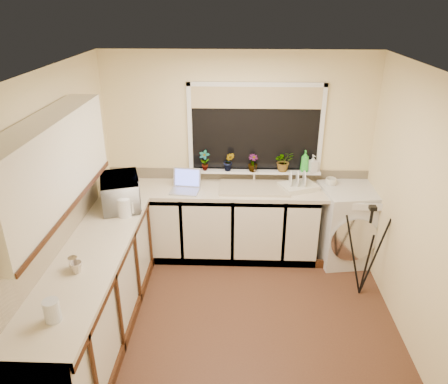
# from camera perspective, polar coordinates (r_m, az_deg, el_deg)

# --- Properties ---
(floor) EXTENTS (3.20, 3.20, 0.00)m
(floor) POSITION_cam_1_polar(r_m,az_deg,el_deg) (4.54, 1.51, -16.33)
(floor) COLOR #503020
(floor) RESTS_ON ground
(ceiling) EXTENTS (3.20, 3.20, 0.00)m
(ceiling) POSITION_cam_1_polar(r_m,az_deg,el_deg) (3.47, 1.98, 15.91)
(ceiling) COLOR white
(ceiling) RESTS_ON ground
(wall_back) EXTENTS (3.20, 0.00, 3.20)m
(wall_back) POSITION_cam_1_polar(r_m,az_deg,el_deg) (5.23, 1.89, 5.05)
(wall_back) COLOR beige
(wall_back) RESTS_ON ground
(wall_front) EXTENTS (3.20, 0.00, 3.20)m
(wall_front) POSITION_cam_1_polar(r_m,az_deg,el_deg) (2.60, 1.35, -17.53)
(wall_front) COLOR beige
(wall_front) RESTS_ON ground
(wall_left) EXTENTS (0.00, 3.00, 3.00)m
(wall_left) POSITION_cam_1_polar(r_m,az_deg,el_deg) (4.18, -20.82, -1.88)
(wall_left) COLOR beige
(wall_left) RESTS_ON ground
(wall_right) EXTENTS (0.00, 3.00, 3.00)m
(wall_right) POSITION_cam_1_polar(r_m,az_deg,el_deg) (4.16, 24.33, -2.58)
(wall_right) COLOR beige
(wall_right) RESTS_ON ground
(base_cabinet_back) EXTENTS (2.55, 0.60, 0.86)m
(base_cabinet_back) POSITION_cam_1_polar(r_m,az_deg,el_deg) (5.29, -1.78, -4.14)
(base_cabinet_back) COLOR silver
(base_cabinet_back) RESTS_ON floor
(base_cabinet_left) EXTENTS (0.54, 2.40, 0.86)m
(base_cabinet_left) POSITION_cam_1_polar(r_m,az_deg,el_deg) (4.24, -16.84, -13.49)
(base_cabinet_left) COLOR silver
(base_cabinet_left) RESTS_ON floor
(worktop_back) EXTENTS (3.20, 0.60, 0.04)m
(worktop_back) POSITION_cam_1_polar(r_m,az_deg,el_deg) (5.08, 1.81, 0.25)
(worktop_back) COLOR beige
(worktop_back) RESTS_ON base_cabinet_back
(worktop_left) EXTENTS (0.60, 2.40, 0.04)m
(worktop_left) POSITION_cam_1_polar(r_m,az_deg,el_deg) (3.99, -17.63, -8.36)
(worktop_left) COLOR beige
(worktop_left) RESTS_ON base_cabinet_left
(upper_cabinet) EXTENTS (0.28, 1.90, 0.70)m
(upper_cabinet) POSITION_cam_1_polar(r_m,az_deg,el_deg) (3.52, -22.43, 3.21)
(upper_cabinet) COLOR silver
(upper_cabinet) RESTS_ON wall_left
(splashback_left) EXTENTS (0.02, 2.40, 0.45)m
(splashback_left) POSITION_cam_1_polar(r_m,az_deg,el_deg) (3.97, -22.01, -5.09)
(splashback_left) COLOR beige
(splashback_left) RESTS_ON wall_left
(splashback_back) EXTENTS (3.20, 0.02, 0.14)m
(splashback_back) POSITION_cam_1_polar(r_m,az_deg,el_deg) (5.31, 1.85, 2.41)
(splashback_back) COLOR beige
(splashback_back) RESTS_ON wall_back
(window_glass) EXTENTS (1.50, 0.02, 1.00)m
(window_glass) POSITION_cam_1_polar(r_m,az_deg,el_deg) (5.12, 4.20, 8.38)
(window_glass) COLOR black
(window_glass) RESTS_ON wall_back
(window_blind) EXTENTS (1.50, 0.02, 0.25)m
(window_blind) POSITION_cam_1_polar(r_m,az_deg,el_deg) (5.01, 4.34, 12.42)
(window_blind) COLOR tan
(window_blind) RESTS_ON wall_back
(windowsill) EXTENTS (1.60, 0.14, 0.03)m
(windowsill) POSITION_cam_1_polar(r_m,az_deg,el_deg) (5.24, 4.04, 2.79)
(windowsill) COLOR white
(windowsill) RESTS_ON wall_back
(sink) EXTENTS (0.82, 0.46, 0.03)m
(sink) POSITION_cam_1_polar(r_m,az_deg,el_deg) (5.07, 4.07, 0.55)
(sink) COLOR tan
(sink) RESTS_ON worktop_back
(faucet) EXTENTS (0.03, 0.03, 0.24)m
(faucet) POSITION_cam_1_polar(r_m,az_deg,el_deg) (5.20, 4.05, 2.44)
(faucet) COLOR silver
(faucet) RESTS_ON worktop_back
(washing_machine) EXTENTS (0.74, 0.73, 0.93)m
(washing_machine) POSITION_cam_1_polar(r_m,az_deg,el_deg) (5.40, 16.15, -4.14)
(washing_machine) COLOR silver
(washing_machine) RESTS_ON floor
(laptop) EXTENTS (0.36, 0.33, 0.24)m
(laptop) POSITION_cam_1_polar(r_m,az_deg,el_deg) (5.04, -5.12, 0.96)
(laptop) COLOR #AAABB2
(laptop) RESTS_ON worktop_back
(kettle) EXTENTS (0.15, 0.15, 0.20)m
(kettle) POSITION_cam_1_polar(r_m,az_deg,el_deg) (4.53, -13.16, -2.00)
(kettle) COLOR white
(kettle) RESTS_ON worktop_left
(dish_rack) EXTENTS (0.49, 0.44, 0.06)m
(dish_rack) POSITION_cam_1_polar(r_m,az_deg,el_deg) (5.13, 9.89, 0.71)
(dish_rack) COLOR beige
(dish_rack) RESTS_ON worktop_back
(tripod) EXTENTS (0.67, 0.67, 1.07)m
(tripod) POSITION_cam_1_polar(r_m,az_deg,el_deg) (4.78, 18.38, -7.54)
(tripod) COLOR black
(tripod) RESTS_ON floor
(glass_jug) EXTENTS (0.11, 0.11, 0.17)m
(glass_jug) POSITION_cam_1_polar(r_m,az_deg,el_deg) (3.31, -21.96, -14.47)
(glass_jug) COLOR silver
(glass_jug) RESTS_ON worktop_left
(steel_jar) EXTENTS (0.08, 0.08, 0.11)m
(steel_jar) POSITION_cam_1_polar(r_m,az_deg,el_deg) (3.82, -19.47, -8.94)
(steel_jar) COLOR white
(steel_jar) RESTS_ON worktop_left
(microwave) EXTENTS (0.55, 0.67, 0.32)m
(microwave) POSITION_cam_1_polar(r_m,az_deg,el_deg) (4.73, -13.63, 0.01)
(microwave) COLOR white
(microwave) RESTS_ON worktop_left
(plant_a) EXTENTS (0.15, 0.12, 0.25)m
(plant_a) POSITION_cam_1_polar(r_m,az_deg,el_deg) (5.18, -2.62, 4.22)
(plant_a) COLOR #999999
(plant_a) RESTS_ON windowsill
(plant_b) EXTENTS (0.14, 0.12, 0.24)m
(plant_b) POSITION_cam_1_polar(r_m,az_deg,el_deg) (5.16, 0.66, 4.08)
(plant_b) COLOR #999999
(plant_b) RESTS_ON windowsill
(plant_c) EXTENTS (0.15, 0.15, 0.21)m
(plant_c) POSITION_cam_1_polar(r_m,az_deg,el_deg) (5.16, 3.88, 3.88)
(plant_c) COLOR #999999
(plant_c) RESTS_ON windowsill
(plant_d) EXTENTS (0.27, 0.25, 0.25)m
(plant_d) POSITION_cam_1_polar(r_m,az_deg,el_deg) (5.20, 7.96, 4.12)
(plant_d) COLOR #999999
(plant_d) RESTS_ON windowsill
(soap_bottle_green) EXTENTS (0.10, 0.10, 0.26)m
(soap_bottle_green) POSITION_cam_1_polar(r_m,az_deg,el_deg) (5.22, 10.73, 4.08)
(soap_bottle_green) COLOR green
(soap_bottle_green) RESTS_ON windowsill
(soap_bottle_clear) EXTENTS (0.12, 0.12, 0.21)m
(soap_bottle_clear) POSITION_cam_1_polar(r_m,az_deg,el_deg) (5.24, 11.76, 3.75)
(soap_bottle_clear) COLOR #999999
(soap_bottle_clear) RESTS_ON windowsill
(cup_back) EXTENTS (0.15, 0.15, 0.11)m
(cup_back) POSITION_cam_1_polar(r_m,az_deg,el_deg) (5.26, 14.06, 1.23)
(cup_back) COLOR silver
(cup_back) RESTS_ON worktop_back
(cup_left) EXTENTS (0.11, 0.11, 0.10)m
(cup_left) POSITION_cam_1_polar(r_m,az_deg,el_deg) (3.77, -19.08, -9.48)
(cup_left) COLOR beige
(cup_left) RESTS_ON worktop_left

